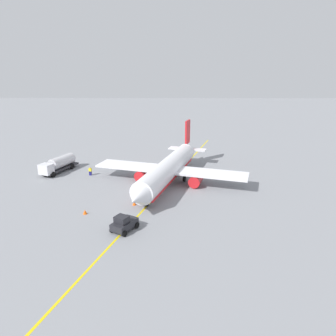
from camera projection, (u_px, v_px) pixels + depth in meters
ground_plane at (168, 183)px, 56.94m from camera, size 400.00×400.00×0.00m
airplane at (169, 169)px, 56.58m from camera, size 32.96×28.81×9.72m
fuel_tanker at (59, 164)px, 63.08m from camera, size 9.71×5.67×3.15m
pushback_tug at (124, 223)px, 39.67m from camera, size 4.12×3.70×2.20m
refueling_worker at (90, 171)px, 61.22m from camera, size 0.49×0.60×1.71m
safety_cone_nose at (134, 203)px, 47.54m from camera, size 0.58×0.58×0.64m
safety_cone_wingtip at (85, 212)px, 44.53m from camera, size 0.60×0.60×0.66m
taxi_line_marking at (168, 183)px, 56.93m from camera, size 76.41×24.05×0.01m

